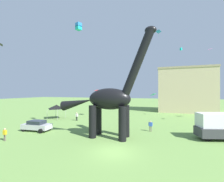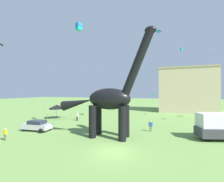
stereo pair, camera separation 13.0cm
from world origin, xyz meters
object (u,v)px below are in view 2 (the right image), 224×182
object	(u,v)px
parked_box_truck	(221,126)
kite_far_left	(0,44)
person_near_flyer	(77,116)
person_vendor_side	(151,125)
parked_sedan_left	(37,125)
person_photographer	(5,133)
kite_near_high	(99,90)
kite_mid_left	(159,31)
kite_high_left	(210,49)
kite_high_right	(182,49)
kite_trailing	(79,27)
kite_mid_center	(153,95)
festival_canopy_tent	(57,107)
dinosaur_sculpture	(109,99)

from	to	relation	value
parked_box_truck	kite_far_left	xyz separation A→B (m)	(-29.73, -5.59, 11.36)
person_near_flyer	person_vendor_side	distance (m)	15.15
parked_sedan_left	person_photographer	size ratio (longest dim) A/B	2.88
person_photographer	kite_far_left	world-z (taller)	kite_far_left
parked_box_truck	kite_near_high	bearing A→B (deg)	136.65
kite_near_high	kite_mid_left	bearing A→B (deg)	-6.96
kite_high_left	kite_high_right	world-z (taller)	kite_high_left
person_vendor_side	kite_trailing	distance (m)	18.47
parked_box_truck	kite_mid_center	distance (m)	9.14
kite_mid_center	kite_high_left	bearing A→B (deg)	46.42
person_photographer	kite_mid_center	bearing A→B (deg)	52.34
person_near_flyer	person_photographer	world-z (taller)	person_near_flyer
parked_sedan_left	kite_far_left	world-z (taller)	kite_far_left
kite_far_left	kite_near_high	distance (m)	19.81
festival_canopy_tent	kite_mid_center	size ratio (longest dim) A/B	2.38
kite_far_left	kite_trailing	world-z (taller)	kite_trailing
kite_mid_center	kite_near_high	bearing A→B (deg)	147.15
person_vendor_side	parked_box_truck	bearing A→B (deg)	79.95
person_near_flyer	kite_mid_left	xyz separation A→B (m)	(15.68, 4.10, 16.57)
kite_high_left	kite_trailing	world-z (taller)	kite_trailing
kite_near_high	parked_sedan_left	bearing A→B (deg)	-104.04
dinosaur_sculpture	festival_canopy_tent	size ratio (longest dim) A/B	4.31
dinosaur_sculpture	person_vendor_side	xyz separation A→B (m)	(4.89, 4.52, -3.98)
kite_high_right	festival_canopy_tent	bearing A→B (deg)	-168.58
festival_canopy_tent	kite_high_right	bearing A→B (deg)	11.42
kite_near_high	kite_mid_center	bearing A→B (deg)	-32.85
person_near_flyer	kite_high_right	xyz separation A→B (m)	(19.90, 5.86, 13.23)
kite_mid_left	parked_sedan_left	bearing A→B (deg)	-143.07
parked_box_truck	kite_high_left	world-z (taller)	kite_high_left
kite_far_left	kite_high_left	xyz separation A→B (m)	(32.19, 18.98, 1.41)
kite_mid_left	dinosaur_sculpture	bearing A→B (deg)	-115.52
person_near_flyer	festival_canopy_tent	bearing A→B (deg)	40.16
person_photographer	person_vendor_side	bearing A→B (deg)	50.02
kite_high_left	person_vendor_side	bearing A→B (deg)	-131.65
person_photographer	kite_high_right	size ratio (longest dim) A/B	3.11
person_photographer	kite_high_left	xyz separation A→B (m)	(26.84, 21.95, 13.51)
dinosaur_sculpture	kite_mid_left	size ratio (longest dim) A/B	10.24
person_vendor_side	kite_near_high	bearing A→B (deg)	-128.19
dinosaur_sculpture	person_near_flyer	size ratio (longest dim) A/B	8.16
dinosaur_sculpture	person_photographer	size ratio (longest dim) A/B	9.04
person_near_flyer	kite_high_right	size ratio (longest dim) A/B	3.44
parked_box_truck	person_vendor_side	xyz separation A→B (m)	(-8.30, 1.30, -0.71)
kite_trailing	kite_near_high	world-z (taller)	kite_trailing
parked_box_truck	kite_trailing	distance (m)	23.66
kite_high_left	person_photographer	bearing A→B (deg)	-140.73
kite_mid_center	parked_box_truck	bearing A→B (deg)	-17.02
kite_high_left	person_near_flyer	bearing A→B (deg)	-161.70
person_near_flyer	kite_near_high	size ratio (longest dim) A/B	0.91
dinosaur_sculpture	kite_high_right	size ratio (longest dim) A/B	28.10
parked_sedan_left	person_photographer	xyz separation A→B (m)	(0.02, -4.78, 0.10)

